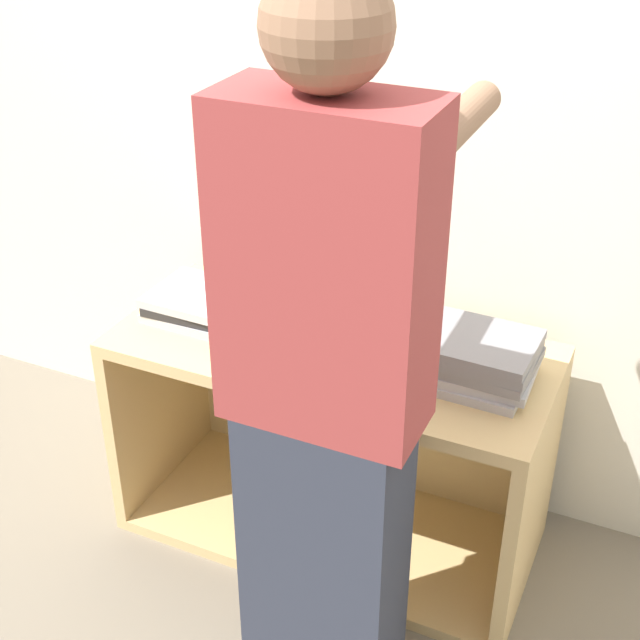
{
  "coord_description": "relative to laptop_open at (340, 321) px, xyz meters",
  "views": [
    {
      "loc": [
        0.8,
        -1.57,
        1.89
      ],
      "look_at": [
        0.0,
        0.19,
        0.77
      ],
      "focal_mm": 50.0,
      "sensor_mm": 36.0,
      "label": 1
    }
  ],
  "objects": [
    {
      "name": "ground_plane",
      "position": [
        0.0,
        -0.31,
        -0.7
      ],
      "size": [
        12.0,
        12.0,
        0.0
      ],
      "primitive_type": "plane",
      "color": "#756B5B"
    },
    {
      "name": "wall_back",
      "position": [
        0.0,
        0.32,
        0.5
      ],
      "size": [
        8.0,
        0.05,
        2.4
      ],
      "color": "silver",
      "rests_on": "ground_plane"
    },
    {
      "name": "cart",
      "position": [
        0.0,
        0.02,
        -0.37
      ],
      "size": [
        1.18,
        0.53,
        0.65
      ],
      "color": "tan",
      "rests_on": "ground_plane"
    },
    {
      "name": "laptop_open",
      "position": [
        0.0,
        0.0,
        0.0
      ],
      "size": [
        0.33,
        0.28,
        0.24
      ],
      "color": "#B7B7BC",
      "rests_on": "cart"
    },
    {
      "name": "laptop_stack_left",
      "position": [
        -0.37,
        -0.05,
        -0.01
      ],
      "size": [
        0.34,
        0.24,
        0.07
      ],
      "color": "#B7B7BC",
      "rests_on": "cart"
    },
    {
      "name": "laptop_stack_right",
      "position": [
        0.36,
        -0.05,
        0.01
      ],
      "size": [
        0.35,
        0.24,
        0.12
      ],
      "color": "#B7B7BC",
      "rests_on": "cart"
    },
    {
      "name": "person",
      "position": [
        0.21,
        -0.55,
        0.16
      ],
      "size": [
        0.4,
        0.53,
        1.7
      ],
      "color": "#2D3342",
      "rests_on": "ground_plane"
    }
  ]
}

